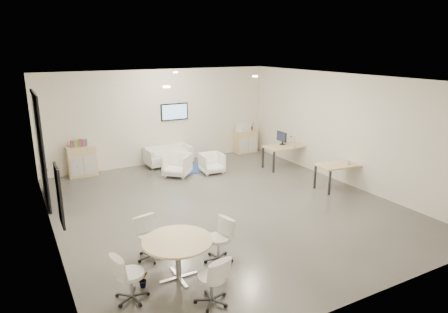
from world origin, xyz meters
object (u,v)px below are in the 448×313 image
loveseat (168,156)px  desk_rear (285,148)px  armchair_left (177,164)px  sideboard_left (82,161)px  round_table (178,244)px  desk_front (340,166)px  sideboard_right (246,141)px  armchair_right (212,162)px

loveseat → desk_rear: (3.33, -2.15, 0.37)m
armchair_left → sideboard_left: bearing=-165.9°
round_table → loveseat: bearing=70.5°
sideboard_left → armchair_left: sideboard_left is taller
armchair_left → desk_front: armchair_left is taller
round_table → armchair_left: bearing=68.0°
desk_rear → desk_front: (0.14, -2.38, -0.03)m
desk_rear → desk_front: desk_rear is taller
sideboard_right → round_table: sideboard_right is taller
sideboard_left → sideboard_right: 5.99m
sideboard_right → desk_rear: sideboard_right is taller
sideboard_right → armchair_right: size_ratio=1.20×
loveseat → desk_front: 5.71m
sideboard_left → round_table: bearing=-86.4°
sideboard_left → desk_rear: sideboard_left is taller
armchair_left → desk_rear: size_ratio=0.54×
sideboard_left → sideboard_right: bearing=0.1°
desk_front → round_table: size_ratio=1.18×
loveseat → armchair_right: bearing=-62.9°
sideboard_right → armchair_right: 2.84m
armchair_left → loveseat: bearing=124.7°
sideboard_right → round_table: 8.78m
desk_front → armchair_left: bearing=144.0°
desk_front → loveseat: bearing=133.0°
desk_rear → round_table: desk_rear is taller
armchair_right → desk_rear: size_ratio=0.49×
sideboard_right → loveseat: (-3.20, -0.15, -0.11)m
armchair_right → desk_front: size_ratio=0.49×
armchair_right → round_table: round_table is taller
sideboard_left → desk_rear: (6.11, -2.29, 0.20)m
sideboard_right → round_table: bearing=-129.3°
desk_front → armchair_right: bearing=135.9°
sideboard_left → armchair_left: bearing=-28.8°
sideboard_right → desk_rear: bearing=-87.0°
sideboard_left → loveseat: (2.78, -0.14, -0.16)m
sideboard_left → loveseat: 2.79m
sideboard_left → desk_front: size_ratio=0.66×
sideboard_left → loveseat: size_ratio=0.61×
sideboard_left → round_table: size_ratio=0.78×
armchair_left → sideboard_right: bearing=66.0°
sideboard_right → loveseat: bearing=-177.3°
loveseat → armchair_left: bearing=-102.1°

